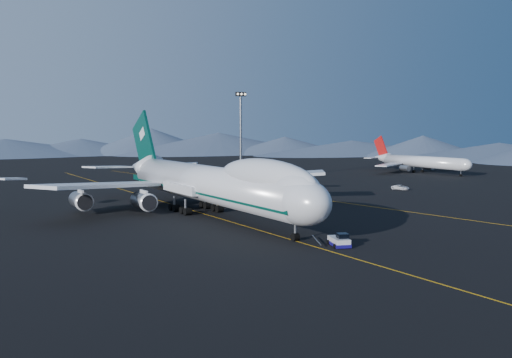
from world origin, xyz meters
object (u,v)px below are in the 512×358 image
service_van (400,187)px  floodlight_mast (241,137)px  boeing_747 (209,183)px  pushback_tug (339,242)px  second_jet (419,162)px

service_van → floodlight_mast: size_ratio=0.18×
boeing_747 → floodlight_mast: floodlight_mast is taller
boeing_747 → pushback_tug: boeing_747 is taller
service_van → floodlight_mast: floodlight_mast is taller
boeing_747 → service_van: bearing=11.1°
floodlight_mast → service_van: bearing=-57.9°
pushback_tug → floodlight_mast: size_ratio=0.18×
boeing_747 → second_jet: bearing=24.2°
second_jet → floodlight_mast: floodlight_mast is taller
floodlight_mast → boeing_747: bearing=-125.2°
pushback_tug → second_jet: 127.50m
boeing_747 → second_jet: boeing_747 is taller
boeing_747 → pushback_tug: 32.89m
boeing_747 → pushback_tug: bearing=-84.7°
second_jet → floodlight_mast: 68.87m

